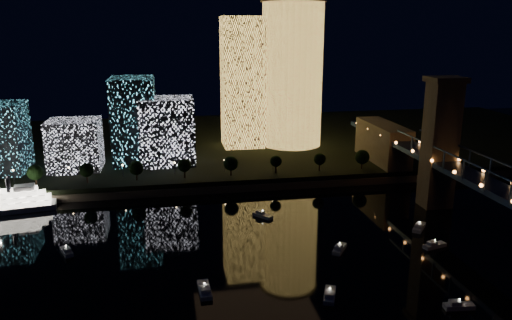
{
  "coord_description": "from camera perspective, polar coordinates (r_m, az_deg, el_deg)",
  "views": [
    {
      "loc": [
        -35.96,
        -118.46,
        67.93
      ],
      "look_at": [
        -4.84,
        55.0,
        20.46
      ],
      "focal_mm": 35.0,
      "sensor_mm": 36.0,
      "label": 1
    }
  ],
  "objects": [
    {
      "name": "seawall",
      "position": [
        214.22,
        0.0,
        -2.99
      ],
      "size": [
        420.0,
        6.0,
        3.0
      ],
      "primitive_type": "cube",
      "color": "#6B5E4C",
      "rests_on": "ground"
    },
    {
      "name": "far_bank",
      "position": [
        288.3,
        -2.74,
        1.94
      ],
      "size": [
        420.0,
        160.0,
        5.0
      ],
      "primitive_type": "cube",
      "color": "black",
      "rests_on": "ground"
    },
    {
      "name": "midrise_blocks",
      "position": [
        240.03,
        -17.33,
        3.16
      ],
      "size": [
        96.55,
        32.02,
        40.01
      ],
      "color": "white",
      "rests_on": "far_bank"
    },
    {
      "name": "tower_rectangular",
      "position": [
        267.03,
        -1.56,
        8.84
      ],
      "size": [
        21.33,
        21.33,
        67.88
      ],
      "primitive_type": "cube",
      "color": "#FFC151",
      "rests_on": "far_bank"
    },
    {
      "name": "street_lamps",
      "position": [
        220.49,
        -9.29,
        -0.62
      ],
      "size": [
        132.7,
        0.7,
        5.65
      ],
      "color": "black",
      "rests_on": "far_bank"
    },
    {
      "name": "esplanade_trees",
      "position": [
        214.46,
        -7.61,
        -0.6
      ],
      "size": [
        165.9,
        6.57,
        8.79
      ],
      "color": "black",
      "rests_on": "far_bank"
    },
    {
      "name": "motorboats",
      "position": [
        145.78,
        4.26,
        -12.38
      ],
      "size": [
        123.14,
        87.72,
        2.78
      ],
      "color": "silver",
      "rests_on": "ground"
    },
    {
      "name": "ground",
      "position": [
        141.21,
        6.06,
        -13.77
      ],
      "size": [
        520.0,
        520.0,
        0.0
      ],
      "primitive_type": "plane",
      "color": "black",
      "rests_on": "ground"
    },
    {
      "name": "tower_cylindrical",
      "position": [
        269.43,
        4.17,
        9.84
      ],
      "size": [
        34.0,
        34.0,
        76.8
      ],
      "color": "#FFC151",
      "rests_on": "far_bank"
    }
  ]
}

